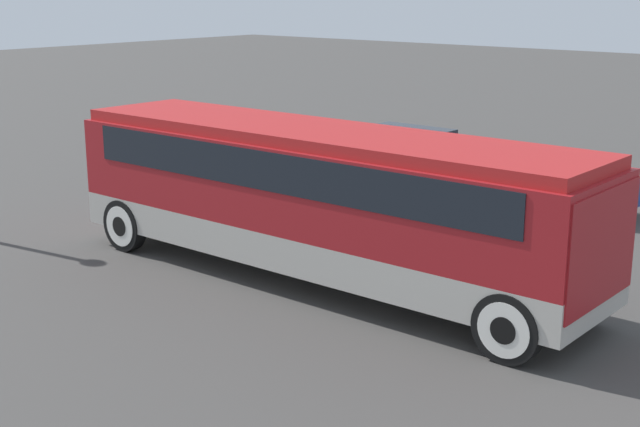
{
  "coord_description": "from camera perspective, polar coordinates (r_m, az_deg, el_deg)",
  "views": [
    {
      "loc": [
        10.42,
        -12.44,
        5.52
      ],
      "look_at": [
        0.0,
        0.0,
        1.32
      ],
      "focal_mm": 50.0,
      "sensor_mm": 36.0,
      "label": 1
    }
  ],
  "objects": [
    {
      "name": "parked_car_near",
      "position": [
        23.19,
        13.69,
        2.12
      ],
      "size": [
        4.69,
        1.84,
        1.41
      ],
      "color": "navy",
      "rests_on": "ground_plane"
    },
    {
      "name": "parked_car_mid",
      "position": [
        26.3,
        5.78,
        3.92
      ],
      "size": [
        4.79,
        1.93,
        1.4
      ],
      "color": "#BCBCC1",
      "rests_on": "ground_plane"
    },
    {
      "name": "tour_bus",
      "position": [
        16.59,
        0.25,
        1.49
      ],
      "size": [
        11.02,
        2.61,
        2.93
      ],
      "color": "#B7B2A8",
      "rests_on": "ground_plane"
    },
    {
      "name": "ground_plane",
      "position": [
        17.14,
        0.0,
        -4.27
      ],
      "size": [
        120.0,
        120.0,
        0.0
      ],
      "primitive_type": "plane",
      "color": "#423F3D"
    }
  ]
}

